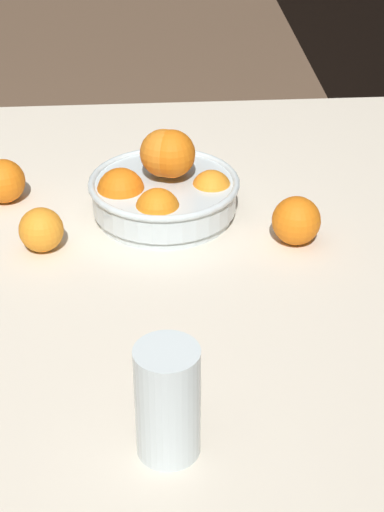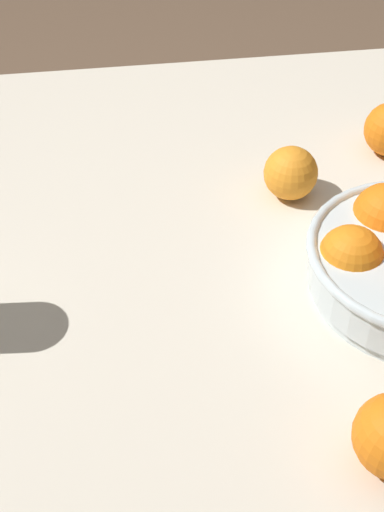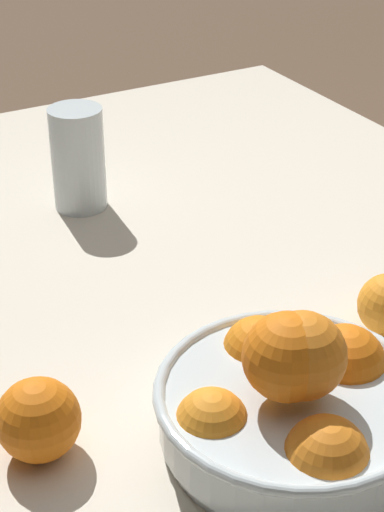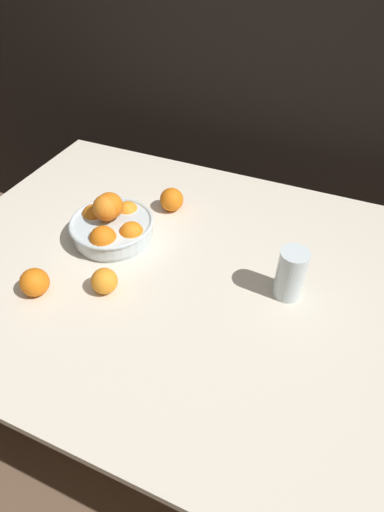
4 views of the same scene
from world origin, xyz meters
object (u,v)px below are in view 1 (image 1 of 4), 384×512
orange_loose_near_bowl (5,181)px  orange_loose_aside (298,221)px  juice_glass (170,407)px  orange_loose_front (43,230)px  fruit_bowl (165,188)px

orange_loose_near_bowl → orange_loose_aside: bearing=70.6°
juice_glass → orange_loose_aside: (-0.46, 0.23, -0.03)m
orange_loose_aside → orange_loose_front: bearing=-90.8°
orange_loose_near_bowl → fruit_bowl: bearing=75.9°
orange_loose_front → juice_glass: bearing=21.8°
fruit_bowl → orange_loose_front: bearing=-64.2°
orange_loose_near_bowl → orange_loose_aside: 0.53m
orange_loose_near_bowl → orange_loose_front: size_ratio=1.07×
fruit_bowl → juice_glass: (0.57, -0.02, 0.01)m
juice_glass → fruit_bowl: bearing=178.1°
orange_loose_near_bowl → orange_loose_aside: orange_loose_aside is taller
juice_glass → orange_loose_near_bowl: (-0.64, -0.27, -0.03)m
orange_loose_aside → fruit_bowl: bearing=-116.0°
orange_loose_near_bowl → orange_loose_front: bearing=25.4°
fruit_bowl → juice_glass: fruit_bowl is taller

